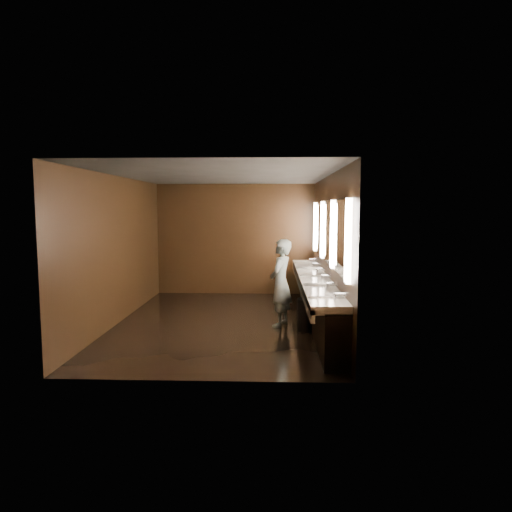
% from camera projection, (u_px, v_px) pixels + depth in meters
% --- Properties ---
extents(floor, '(6.00, 6.00, 0.00)m').
position_uv_depth(floor, '(223.00, 322.00, 8.79)').
color(floor, black).
rests_on(floor, ground).
extents(ceiling, '(4.00, 6.00, 0.02)m').
position_uv_depth(ceiling, '(222.00, 175.00, 8.50)').
color(ceiling, '#2D2D2B').
rests_on(ceiling, wall_back).
extents(wall_back, '(4.00, 0.02, 2.80)m').
position_uv_depth(wall_back, '(235.00, 239.00, 11.62)').
color(wall_back, black).
rests_on(wall_back, floor).
extents(wall_front, '(4.00, 0.02, 2.80)m').
position_uv_depth(wall_front, '(196.00, 272.00, 5.66)').
color(wall_front, black).
rests_on(wall_front, floor).
extents(wall_left, '(0.02, 6.00, 2.80)m').
position_uv_depth(wall_left, '(118.00, 250.00, 8.71)').
color(wall_left, black).
rests_on(wall_left, floor).
extents(wall_right, '(0.02, 6.00, 2.80)m').
position_uv_depth(wall_right, '(328.00, 250.00, 8.57)').
color(wall_right, black).
rests_on(wall_right, floor).
extents(sink_counter, '(0.55, 5.40, 1.01)m').
position_uv_depth(sink_counter, '(317.00, 298.00, 8.67)').
color(sink_counter, black).
rests_on(sink_counter, floor).
extents(mirror_band, '(0.06, 5.03, 1.15)m').
position_uv_depth(mirror_band, '(328.00, 232.00, 8.53)').
color(mirror_band, '#FBE4CE').
rests_on(mirror_band, wall_right).
extents(person, '(0.57, 0.69, 1.62)m').
position_uv_depth(person, '(281.00, 283.00, 8.45)').
color(person, '#89B7CD').
rests_on(person, floor).
extents(trash_bin, '(0.44, 0.44, 0.58)m').
position_uv_depth(trash_bin, '(307.00, 315.00, 8.15)').
color(trash_bin, black).
rests_on(trash_bin, floor).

